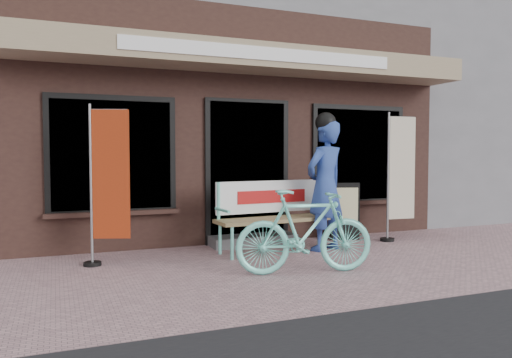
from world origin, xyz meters
name	(u,v)px	position (x,y,z in m)	size (l,w,h in m)	color
ground	(308,270)	(0.00, 0.00, 0.00)	(70.00, 70.00, 0.00)	#B0878B
storefront	(196,75)	(0.00, 4.96, 2.99)	(7.00, 6.77, 6.00)	black
neighbor_right_near	(485,102)	(8.50, 5.50, 2.80)	(10.00, 7.00, 5.60)	slate
bench	(276,210)	(0.14, 1.25, 0.58)	(1.85, 0.62, 0.98)	#74E4D0
person	(325,183)	(0.80, 1.00, 0.96)	(0.78, 0.64, 1.95)	#2C4697
bicycle	(305,231)	(-0.10, -0.12, 0.48)	(0.45, 1.61, 0.97)	#74E4D0
nobori_red	(108,183)	(-2.15, 1.14, 1.02)	(0.58, 0.31, 1.97)	gray
nobori_cream	(399,175)	(2.27, 1.25, 1.04)	(0.59, 0.24, 2.01)	gray
menu_stand	(345,211)	(1.52, 1.62, 0.47)	(0.46, 0.21, 0.91)	black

